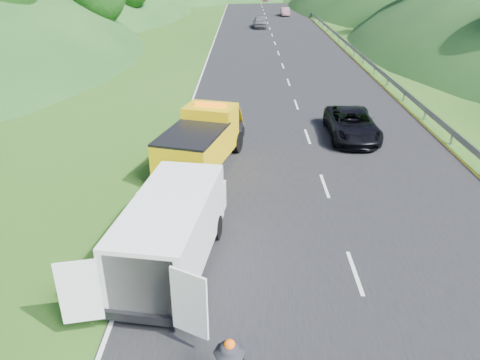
{
  "coord_description": "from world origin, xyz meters",
  "views": [
    {
      "loc": [
        -0.41,
        -13.7,
        8.75
      ],
      "look_at": [
        -0.55,
        1.86,
        1.3
      ],
      "focal_mm": 35.0,
      "sensor_mm": 36.0,
      "label": 1
    }
  ],
  "objects_px": {
    "tow_truck": "(202,139)",
    "white_van": "(173,228)",
    "child": "(205,250)",
    "woman": "(145,234)",
    "suitcase": "(135,218)",
    "passing_suv": "(350,137)"
  },
  "relations": [
    {
      "from": "woman",
      "to": "passing_suv",
      "type": "bearing_deg",
      "value": -69.71
    },
    {
      "from": "white_van",
      "to": "passing_suv",
      "type": "xyz_separation_m",
      "value": [
        7.85,
        11.53,
        -1.35
      ]
    },
    {
      "from": "tow_truck",
      "to": "white_van",
      "type": "bearing_deg",
      "value": -76.63
    },
    {
      "from": "woman",
      "to": "child",
      "type": "xyz_separation_m",
      "value": [
        2.16,
        -0.96,
        0.0
      ]
    },
    {
      "from": "suitcase",
      "to": "woman",
      "type": "bearing_deg",
      "value": -53.75
    },
    {
      "from": "white_van",
      "to": "passing_suv",
      "type": "relative_size",
      "value": 1.34
    },
    {
      "from": "tow_truck",
      "to": "passing_suv",
      "type": "distance_m",
      "value": 8.61
    },
    {
      "from": "woman",
      "to": "suitcase",
      "type": "xyz_separation_m",
      "value": [
        -0.42,
        0.58,
        0.32
      ]
    },
    {
      "from": "white_van",
      "to": "tow_truck",
      "type": "bearing_deg",
      "value": 96.31
    },
    {
      "from": "child",
      "to": "passing_suv",
      "type": "height_order",
      "value": "passing_suv"
    },
    {
      "from": "tow_truck",
      "to": "woman",
      "type": "distance_m",
      "value": 6.25
    },
    {
      "from": "tow_truck",
      "to": "white_van",
      "type": "xyz_separation_m",
      "value": [
        -0.26,
        -7.69,
        0.04
      ]
    },
    {
      "from": "white_van",
      "to": "woman",
      "type": "xyz_separation_m",
      "value": [
        -1.31,
        1.79,
        -1.35
      ]
    },
    {
      "from": "white_van",
      "to": "woman",
      "type": "distance_m",
      "value": 2.6
    },
    {
      "from": "suitcase",
      "to": "tow_truck",
      "type": "bearing_deg",
      "value": 69.43
    },
    {
      "from": "tow_truck",
      "to": "passing_suv",
      "type": "xyz_separation_m",
      "value": [
        7.59,
        3.84,
        -1.31
      ]
    },
    {
      "from": "tow_truck",
      "to": "suitcase",
      "type": "distance_m",
      "value": 5.77
    },
    {
      "from": "white_van",
      "to": "passing_suv",
      "type": "distance_m",
      "value": 14.02
    },
    {
      "from": "child",
      "to": "white_van",
      "type": "bearing_deg",
      "value": -116.25
    },
    {
      "from": "white_van",
      "to": "suitcase",
      "type": "xyz_separation_m",
      "value": [
        -1.74,
        2.37,
        -1.03
      ]
    },
    {
      "from": "passing_suv",
      "to": "woman",
      "type": "bearing_deg",
      "value": -131.91
    },
    {
      "from": "child",
      "to": "suitcase",
      "type": "bearing_deg",
      "value": 168.94
    }
  ]
}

